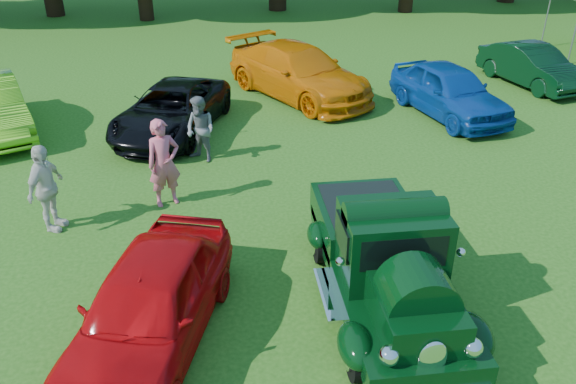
{
  "coord_description": "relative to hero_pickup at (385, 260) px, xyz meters",
  "views": [
    {
      "loc": [
        -0.85,
        -7.07,
        5.88
      ],
      "look_at": [
        0.26,
        1.64,
        1.1
      ],
      "focal_mm": 35.0,
      "sensor_mm": 36.0,
      "label": 1
    }
  ],
  "objects": [
    {
      "name": "ground",
      "position": [
        -1.56,
        0.15,
        -0.77
      ],
      "size": [
        120.0,
        120.0,
        0.0
      ],
      "primitive_type": "plane",
      "color": "#205213",
      "rests_on": "ground"
    },
    {
      "name": "hero_pickup",
      "position": [
        0.0,
        0.0,
        0.0
      ],
      "size": [
        2.12,
        4.56,
        1.78
      ],
      "color": "black",
      "rests_on": "ground"
    },
    {
      "name": "red_convertible",
      "position": [
        -3.57,
        -0.5,
        -0.09
      ],
      "size": [
        2.71,
        4.33,
        1.37
      ],
      "primitive_type": "imported",
      "rotation": [
        0.0,
        0.0,
        -0.29
      ],
      "color": "#BA070B",
      "rests_on": "ground"
    },
    {
      "name": "back_car_black",
      "position": [
        -3.7,
        7.64,
        -0.14
      ],
      "size": [
        3.49,
        5.0,
        1.27
      ],
      "primitive_type": "imported",
      "rotation": [
        0.0,
        0.0,
        -0.33
      ],
      "color": "black",
      "rests_on": "ground"
    },
    {
      "name": "back_car_orange",
      "position": [
        0.1,
        10.14,
        0.02
      ],
      "size": [
        4.74,
        5.82,
        1.58
      ],
      "primitive_type": "imported",
      "rotation": [
        0.0,
        0.0,
        0.55
      ],
      "color": "#D36B07",
      "rests_on": "ground"
    },
    {
      "name": "back_car_blue",
      "position": [
        4.17,
        7.94,
        -0.03
      ],
      "size": [
        2.73,
        4.62,
        1.48
      ],
      "primitive_type": "imported",
      "rotation": [
        0.0,
        0.0,
        0.24
      ],
      "color": "navy",
      "rests_on": "ground"
    },
    {
      "name": "back_car_green",
      "position": [
        7.98,
        10.32,
        -0.11
      ],
      "size": [
        2.3,
        4.22,
        1.32
      ],
      "primitive_type": "imported",
      "rotation": [
        0.0,
        0.0,
        0.24
      ],
      "color": "black",
      "rests_on": "ground"
    },
    {
      "name": "spectator_pink",
      "position": [
        -3.62,
        3.64,
        0.16
      ],
      "size": [
        0.8,
        0.67,
        1.87
      ],
      "primitive_type": "imported",
      "rotation": [
        0.0,
        0.0,
        0.39
      ],
      "color": "#D75870",
      "rests_on": "ground"
    },
    {
      "name": "spectator_grey",
      "position": [
        -2.9,
        5.69,
        0.03
      ],
      "size": [
        0.99,
        0.97,
        1.6
      ],
      "primitive_type": "imported",
      "rotation": [
        0.0,
        0.0,
        -0.73
      ],
      "color": "slate",
      "rests_on": "ground"
    },
    {
      "name": "spectator_white",
      "position": [
        -5.76,
        2.91,
        0.11
      ],
      "size": [
        0.74,
        1.11,
        1.76
      ],
      "primitive_type": "imported",
      "rotation": [
        0.0,
        0.0,
        1.24
      ],
      "color": "beige",
      "rests_on": "ground"
    }
  ]
}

